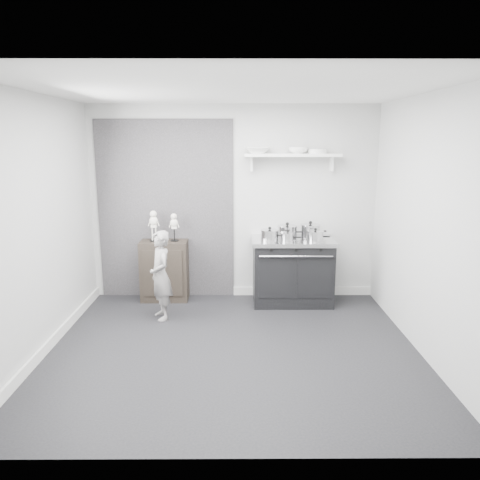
# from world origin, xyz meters

# --- Properties ---
(ground) EXTENTS (4.00, 4.00, 0.00)m
(ground) POSITION_xyz_m (0.00, 0.00, 0.00)
(ground) COLOR black
(ground) RESTS_ON ground
(room_shell) EXTENTS (4.02, 3.62, 2.71)m
(room_shell) POSITION_xyz_m (-0.09, 0.15, 1.64)
(room_shell) COLOR #B3B3B1
(room_shell) RESTS_ON ground
(wall_shelf) EXTENTS (1.30, 0.26, 0.24)m
(wall_shelf) POSITION_xyz_m (0.80, 1.68, 2.01)
(wall_shelf) COLOR white
(wall_shelf) RESTS_ON room_shell
(stove) EXTENTS (1.13, 0.70, 0.91)m
(stove) POSITION_xyz_m (0.81, 1.48, 0.46)
(stove) COLOR black
(stove) RESTS_ON ground
(side_cabinet) EXTENTS (0.65, 0.38, 0.85)m
(side_cabinet) POSITION_xyz_m (-0.97, 1.61, 0.42)
(side_cabinet) COLOR black
(side_cabinet) RESTS_ON ground
(child) EXTENTS (0.42, 0.49, 1.13)m
(child) POSITION_xyz_m (-0.90, 0.89, 0.57)
(child) COLOR gray
(child) RESTS_ON ground
(pot_front_left) EXTENTS (0.33, 0.24, 0.19)m
(pot_front_left) POSITION_xyz_m (0.49, 1.38, 0.98)
(pot_front_left) COLOR silver
(pot_front_left) RESTS_ON stove
(pot_back_left) EXTENTS (0.36, 0.28, 0.21)m
(pot_back_left) POSITION_xyz_m (0.74, 1.58, 0.99)
(pot_back_left) COLOR silver
(pot_back_left) RESTS_ON stove
(pot_back_right) EXTENTS (0.36, 0.27, 0.22)m
(pot_back_right) POSITION_xyz_m (1.06, 1.60, 0.99)
(pot_back_right) COLOR silver
(pot_back_right) RESTS_ON stove
(pot_front_right) EXTENTS (0.31, 0.22, 0.18)m
(pot_front_right) POSITION_xyz_m (1.09, 1.32, 0.98)
(pot_front_right) COLOR silver
(pot_front_right) RESTS_ON stove
(pot_front_center) EXTENTS (0.27, 0.18, 0.15)m
(pot_front_center) POSITION_xyz_m (0.72, 1.32, 0.97)
(pot_front_center) COLOR silver
(pot_front_center) RESTS_ON stove
(skeleton_full) EXTENTS (0.14, 0.09, 0.49)m
(skeleton_full) POSITION_xyz_m (-1.10, 1.61, 1.09)
(skeleton_full) COLOR silver
(skeleton_full) RESTS_ON side_cabinet
(skeleton_torso) EXTENTS (0.12, 0.08, 0.45)m
(skeleton_torso) POSITION_xyz_m (-0.82, 1.61, 1.07)
(skeleton_torso) COLOR silver
(skeleton_torso) RESTS_ON side_cabinet
(bowl_large) EXTENTS (0.34, 0.34, 0.08)m
(bowl_large) POSITION_xyz_m (0.33, 1.67, 2.08)
(bowl_large) COLOR white
(bowl_large) RESTS_ON wall_shelf
(bowl_small) EXTENTS (0.26, 0.26, 0.08)m
(bowl_small) POSITION_xyz_m (0.88, 1.67, 2.08)
(bowl_small) COLOR white
(bowl_small) RESTS_ON wall_shelf
(plate_stack) EXTENTS (0.25, 0.25, 0.06)m
(plate_stack) POSITION_xyz_m (1.14, 1.67, 2.07)
(plate_stack) COLOR white
(plate_stack) RESTS_ON wall_shelf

